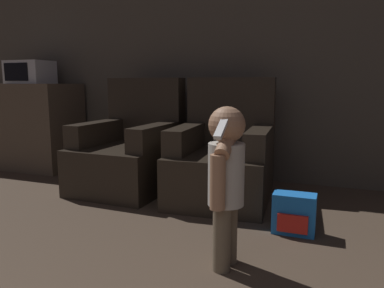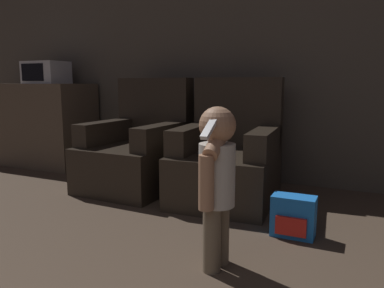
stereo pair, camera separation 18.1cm
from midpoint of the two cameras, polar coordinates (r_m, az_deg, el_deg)
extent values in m
cube|color=#51493F|center=(3.73, 10.31, 14.56)|extent=(8.40, 0.05, 2.60)
cube|color=black|center=(3.42, -7.29, -3.42)|extent=(0.79, 0.92, 0.40)
cube|color=black|center=(3.66, -4.22, 5.33)|extent=(0.76, 0.18, 0.60)
cube|color=black|center=(3.55, -11.42, 1.83)|extent=(0.18, 0.74, 0.20)
cube|color=black|center=(3.21, -2.96, 1.24)|extent=(0.18, 0.74, 0.20)
cube|color=black|center=(3.05, 6.89, -4.97)|extent=(0.83, 0.95, 0.40)
cube|color=black|center=(3.33, 8.59, 4.86)|extent=(0.77, 0.22, 0.60)
cube|color=black|center=(3.08, 1.57, 0.90)|extent=(0.21, 0.75, 0.20)
cube|color=black|center=(2.94, 12.68, 0.27)|extent=(0.21, 0.75, 0.20)
cylinder|color=brown|center=(2.04, 6.97, -13.34)|extent=(0.09, 0.09, 0.33)
cylinder|color=brown|center=(1.95, 5.78, -14.37)|extent=(0.09, 0.09, 0.33)
cylinder|color=#B7B2A8|center=(1.89, 6.57, -4.71)|extent=(0.18, 0.18, 0.32)
sphere|color=#A37556|center=(1.85, 6.71, 2.86)|extent=(0.18, 0.18, 0.18)
cylinder|color=#A37556|center=(1.79, 5.11, -5.90)|extent=(0.08, 0.08, 0.27)
cylinder|color=#A37556|center=(1.85, 6.93, 0.90)|extent=(0.08, 0.27, 0.20)
cube|color=white|center=(1.73, 5.77, 2.58)|extent=(0.04, 0.16, 0.10)
cube|color=blue|center=(2.48, 17.27, -10.47)|extent=(0.26, 0.14, 0.26)
cube|color=red|center=(2.41, 16.95, -11.96)|extent=(0.18, 0.02, 0.11)
cube|color=brown|center=(4.71, -21.38, 2.82)|extent=(1.33, 0.59, 0.94)
cube|color=#B7B7BC|center=(4.56, -20.25, 10.18)|extent=(0.46, 0.33, 0.25)
cube|color=black|center=(4.47, -22.10, 10.10)|extent=(0.32, 0.01, 0.19)
camera|label=1|loc=(0.09, -87.93, 0.34)|focal=35.00mm
camera|label=2|loc=(0.09, 92.07, -0.34)|focal=35.00mm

